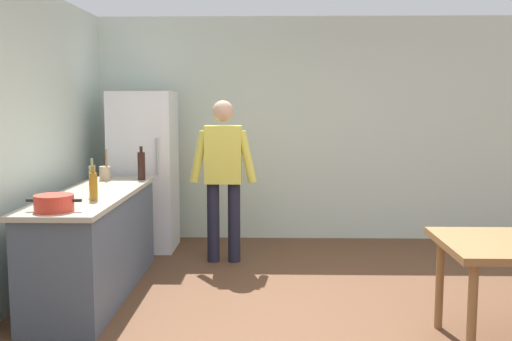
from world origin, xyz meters
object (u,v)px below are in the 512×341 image
cooking_pot (54,203)px  bottle_wine_dark (141,165)px  utensil_jar (105,172)px  bottle_oil_amber (93,186)px  refrigerator (144,171)px  person (223,170)px  bottle_vinegar_tall (92,181)px

cooking_pot → bottle_wine_dark: 1.74m
utensil_jar → bottle_oil_amber: 1.24m
refrigerator → person: (0.95, -0.55, 0.08)m
cooking_pot → utensil_jar: (-0.10, 1.68, 0.02)m
bottle_wine_dark → bottle_oil_amber: size_ratio=1.21×
refrigerator → bottle_oil_amber: (0.02, -2.01, 0.12)m
person → bottle_vinegar_tall: size_ratio=5.31×
refrigerator → person: 1.10m
cooking_pot → bottle_wine_dark: bearing=81.4°
cooking_pot → bottle_oil_amber: 0.49m
bottle_oil_amber → person: bearing=57.6°
person → utensil_jar: (-1.17, -0.24, 0.00)m
person → cooking_pot: (-1.07, -1.92, -0.02)m
bottle_wine_dark → bottle_oil_amber: (-0.11, -1.26, -0.03)m
refrigerator → bottle_vinegar_tall: size_ratio=5.62×
person → bottle_wine_dark: (-0.81, -0.20, 0.07)m
person → bottle_wine_dark: 0.84m
person → cooking_pot: person is taller
bottle_vinegar_tall → bottle_oil_amber: bottle_vinegar_tall is taller
bottle_vinegar_tall → bottle_oil_amber: bearing=-71.1°
refrigerator → utensil_jar: (-0.22, -0.80, 0.08)m
refrigerator → bottle_vinegar_tall: 1.83m
refrigerator → cooking_pot: 2.48m
refrigerator → bottle_wine_dark: bearing=-79.7°
cooking_pot → bottle_vinegar_tall: (0.08, 0.65, 0.08)m
person → bottle_oil_amber: 1.73m
refrigerator → bottle_wine_dark: (0.14, -0.76, 0.15)m
person → utensil_jar: 1.20m
utensil_jar → bottle_oil_amber: (0.25, -1.22, 0.04)m
utensil_jar → bottle_wine_dark: bearing=6.3°
utensil_jar → bottle_vinegar_tall: 1.05m
person → bottle_oil_amber: bearing=-122.4°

